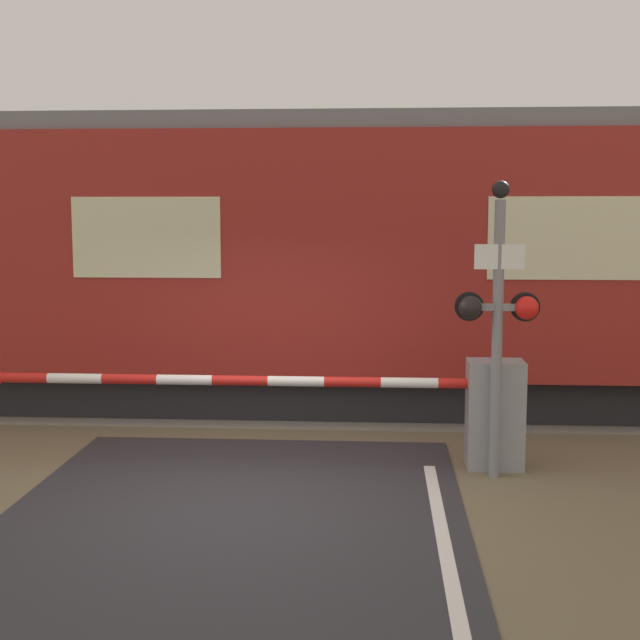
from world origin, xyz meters
TOP-DOWN VIEW (x-y plane):
  - ground_plane at (0.00, 0.00)m, footprint 80.00×80.00m
  - track_bed at (0.00, 4.21)m, footprint 36.00×3.20m
  - train at (3.58, 4.21)m, footprint 18.94×3.05m
  - crossing_barrier at (2.07, 1.09)m, footprint 5.93×0.44m
  - signal_post at (2.52, 0.73)m, footprint 0.87×0.26m

SIDE VIEW (x-z plane):
  - ground_plane at x=0.00m, z-range 0.00..0.00m
  - track_bed at x=0.00m, z-range -0.04..0.09m
  - crossing_barrier at x=2.07m, z-range 0.06..1.23m
  - signal_post at x=2.52m, z-range 0.21..3.27m
  - train at x=3.58m, z-range 0.05..4.06m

